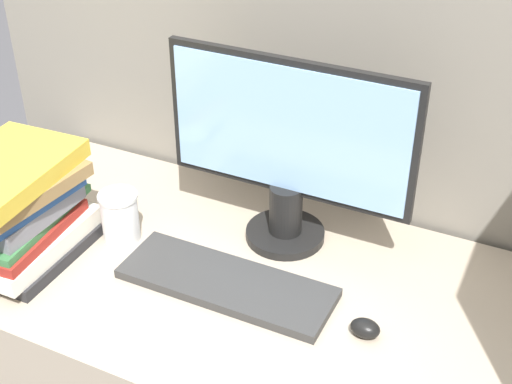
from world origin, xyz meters
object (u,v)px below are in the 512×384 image
object	(u,v)px
mouse	(365,328)
keyboard	(226,283)
monitor	(288,153)
book_stack	(13,209)
coffee_cup	(120,217)

from	to	relation	value
mouse	keyboard	bearing A→B (deg)	178.15
monitor	keyboard	world-z (taller)	monitor
monitor	book_stack	bearing A→B (deg)	-147.64
keyboard	book_stack	bearing A→B (deg)	-167.62
monitor	mouse	distance (m)	0.40
mouse	book_stack	world-z (taller)	book_stack
mouse	coffee_cup	world-z (taller)	coffee_cup
monitor	book_stack	distance (m)	0.59
mouse	monitor	bearing A→B (deg)	139.81
monitor	book_stack	xyz separation A→B (m)	(-0.49, -0.31, -0.10)
keyboard	book_stack	xyz separation A→B (m)	(-0.45, -0.10, 0.11)
monitor	keyboard	distance (m)	0.30
coffee_cup	book_stack	world-z (taller)	book_stack
coffee_cup	book_stack	xyz separation A→B (m)	(-0.16, -0.15, 0.06)
book_stack	coffee_cup	bearing A→B (deg)	41.79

